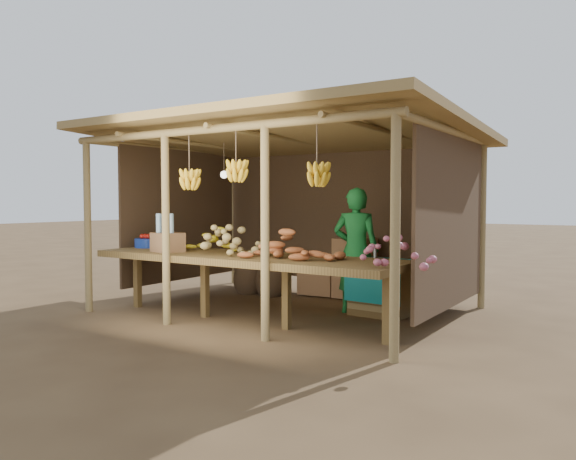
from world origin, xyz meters
The scene contains 13 objects.
ground centered at (0.00, 0.00, 0.00)m, with size 60.00×60.00×0.00m, color brown.
stall_structure centered at (0.05, 0.03, 1.93)m, with size 4.70×3.50×2.43m.
counter centered at (0.00, -0.95, 0.74)m, with size 3.90×1.05×0.80m.
potato_heap centered at (-0.24, -0.97, 0.98)m, with size 0.89×0.53×0.36m, color tan, non-canonical shape.
sweet_potato_heap centered at (0.71, -0.99, 0.98)m, with size 0.98×0.59×0.36m, color #A4542A, non-canonical shape.
onion_heap centered at (1.90, -1.11, 0.98)m, with size 0.77×0.46×0.35m, color #B05569, non-canonical shape.
banana_pile centered at (-0.68, -0.71, 0.98)m, with size 0.69×0.41×0.35m, color yellow, non-canonical shape.
tomato_basin centered at (-1.74, -0.81, 0.88)m, with size 0.35×0.35×0.18m.
bottle_box centered at (-1.02, -1.15, 0.98)m, with size 0.45×0.39×0.47m.
vendor centered at (0.83, 0.31, 0.80)m, with size 0.58×0.38×1.60m, color #186F2D.
tarp_crate centered at (1.16, 0.38, 0.37)m, with size 0.80×0.70×0.90m.
carton_stack centered at (0.18, 1.20, 0.38)m, with size 1.16×0.46×0.87m.
burlap_sacks centered at (-1.01, 0.76, 0.27)m, with size 0.89×0.47×0.63m.
Camera 1 is at (3.99, -6.13, 1.43)m, focal length 35.00 mm.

